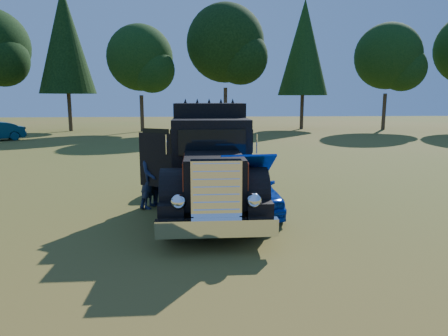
% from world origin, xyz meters
% --- Properties ---
extents(ground, '(120.00, 120.00, 0.00)m').
position_xyz_m(ground, '(0.00, 0.00, 0.00)').
color(ground, '#435D1B').
rests_on(ground, ground).
extents(treeline, '(72.10, 24.04, 13.84)m').
position_xyz_m(treeline, '(-0.24, 27.26, 7.74)').
color(treeline, '#2D2116').
rests_on(treeline, ground).
extents(diamond_t_truck, '(3.25, 7.16, 3.00)m').
position_xyz_m(diamond_t_truck, '(1.47, 1.88, 1.28)').
color(diamond_t_truck, black).
rests_on(diamond_t_truck, ground).
extents(hotrod_coupe, '(1.95, 4.24, 1.89)m').
position_xyz_m(hotrod_coupe, '(2.40, 1.80, 0.67)').
color(hotrod_coupe, '#1608B0').
rests_on(hotrod_coupe, ground).
extents(spectator_near, '(0.57, 0.73, 1.78)m').
position_xyz_m(spectator_near, '(-0.30, 2.19, 0.89)').
color(spectator_near, '#21334E').
rests_on(spectator_near, ground).
extents(spectator_far, '(1.22, 1.15, 2.00)m').
position_xyz_m(spectator_far, '(-0.13, 2.19, 1.00)').
color(spectator_far, '#1C1D42').
rests_on(spectator_far, ground).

